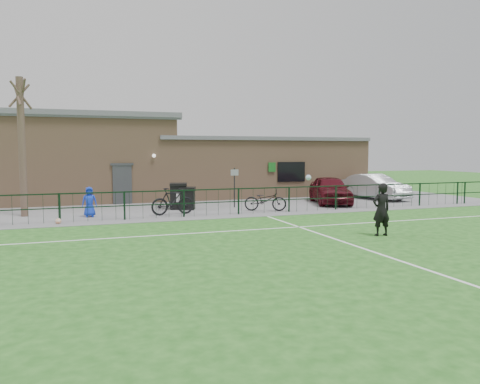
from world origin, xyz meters
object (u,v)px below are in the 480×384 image
object	(u,v)px
bicycle_d	(173,201)
bicycle_e	(265,200)
wheelie_bin_left	(178,197)
wheelie_bin_right	(188,199)
ball_ground	(58,221)
car_silver	(375,187)
sign_post	(234,188)
bare_tree	(22,148)
spectator_child	(89,202)
car_maroon	(330,190)

from	to	relation	value
bicycle_d	bicycle_e	distance (m)	4.41
wheelie_bin_left	wheelie_bin_right	bearing A→B (deg)	-28.56
wheelie_bin_left	ball_ground	bearing A→B (deg)	-137.52
car_silver	ball_ground	distance (m)	17.82
sign_post	bicycle_d	world-z (taller)	sign_post
sign_post	bicycle_e	world-z (taller)	sign_post
wheelie_bin_left	ball_ground	distance (m)	6.24
car_silver	bare_tree	bearing A→B (deg)	173.72
wheelie_bin_left	spectator_child	xyz separation A→B (m)	(-4.20, -1.46, 0.06)
bicycle_d	ball_ground	size ratio (longest dim) A/B	8.59
wheelie_bin_right	spectator_child	size ratio (longest dim) A/B	0.77
sign_post	car_maroon	size ratio (longest dim) A/B	0.46
wheelie_bin_right	sign_post	world-z (taller)	sign_post
spectator_child	bicycle_d	bearing A→B (deg)	-7.32
wheelie_bin_left	bicycle_e	size ratio (longest dim) A/B	0.60
wheelie_bin_right	car_maroon	size ratio (longest dim) A/B	0.23
car_maroon	bicycle_e	world-z (taller)	car_maroon
spectator_child	ball_ground	xyz separation A→B (m)	(-1.22, -1.60, -0.55)
sign_post	bicycle_e	xyz separation A→B (m)	(0.92, -1.84, -0.48)
sign_post	bicycle_e	size ratio (longest dim) A/B	1.01
bare_tree	bicycle_e	bearing A→B (deg)	-9.63
wheelie_bin_right	ball_ground	distance (m)	6.42
bare_tree	ball_ground	xyz separation A→B (m)	(1.44, -2.74, -2.88)
wheelie_bin_right	car_maroon	xyz separation A→B (m)	(7.87, -0.02, 0.25)
wheelie_bin_left	bicycle_d	bearing A→B (deg)	-95.89
wheelie_bin_right	bicycle_e	bearing A→B (deg)	-8.26
car_maroon	bicycle_e	bearing A→B (deg)	-140.64
car_silver	spectator_child	world-z (taller)	car_silver
sign_post	wheelie_bin_right	bearing A→B (deg)	-178.44
wheelie_bin_right	ball_ground	size ratio (longest dim) A/B	4.30
bare_tree	sign_post	world-z (taller)	bare_tree
wheelie_bin_right	bicycle_d	distance (m)	1.95
car_maroon	ball_ground	bearing A→B (deg)	-150.67
ball_ground	bicycle_d	bearing A→B (deg)	12.88
spectator_child	wheelie_bin_left	bearing A→B (deg)	20.12
wheelie_bin_left	car_silver	world-z (taller)	car_silver
wheelie_bin_left	ball_ground	world-z (taller)	wheelie_bin_left
sign_post	ball_ground	distance (m)	8.73
ball_ground	wheelie_bin_right	bearing A→B (deg)	25.07
sign_post	car_silver	bearing A→B (deg)	6.81
car_maroon	spectator_child	xyz separation A→B (m)	(-12.45, -1.10, -0.10)
bicycle_e	wheelie_bin_left	bearing A→B (deg)	84.88
bicycle_d	spectator_child	distance (m)	3.56
wheelie_bin_left	spectator_child	world-z (taller)	spectator_child
wheelie_bin_left	bicycle_e	world-z (taller)	wheelie_bin_left
bicycle_e	bare_tree	bearing A→B (deg)	104.79
wheelie_bin_left	car_maroon	world-z (taller)	car_maroon
wheelie_bin_left	car_maroon	distance (m)	8.26
car_silver	sign_post	bearing A→B (deg)	177.09
bare_tree	bicycle_e	distance (m)	11.02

